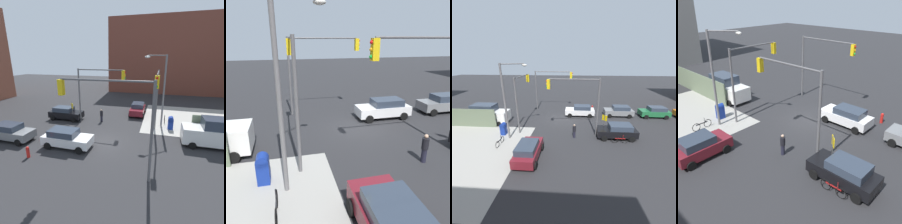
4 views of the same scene
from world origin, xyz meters
The scene contains 12 objects.
ground_plane centered at (0.00, 0.00, 0.00)m, with size 120.00×120.00×0.00m, color #28282B.
traffic_signal_nw_corner centered at (-2.32, 4.50, 4.64)m, with size 5.68×0.36×6.50m.
traffic_signal_se_corner centered at (2.12, -4.50, 4.67)m, with size 6.18×0.36×6.50m.
traffic_signal_ne_corner centered at (4.50, 2.55, 4.61)m, with size 0.36×5.14×6.50m.
street_lamp_corner centered at (4.91, 5.57, 4.70)m, with size 2.27×1.76×8.00m.
mailbox_blue centered at (6.20, 5.00, 0.76)m, with size 0.56×0.64×1.43m.
fire_hydrant centered at (-5.00, -4.20, 0.49)m, with size 0.26×0.26×0.94m.
hatchback_gray centered at (-8.77, -1.96, 0.84)m, with size 4.23×2.02×1.62m.
sedan_white centered at (-2.90, -1.76, 0.84)m, with size 4.38×2.02×1.62m.
sedan_maroon centered at (1.98, 9.24, 0.84)m, with size 2.02×3.90×1.62m.
pedestrian_crossing centered at (-2.00, 5.20, 0.84)m, with size 0.36×0.36×1.62m.
bicycle_leaning_on_fence centered at (5.60, 7.20, 0.35)m, with size 0.05×1.75×0.97m.
Camera 2 is at (4.94, 14.14, 6.31)m, focal length 35.00 mm.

